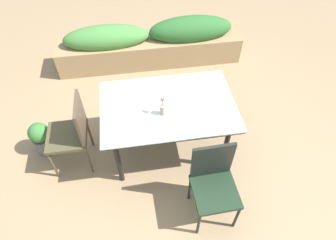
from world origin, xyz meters
TOP-DOWN VIEW (x-y plane):
  - ground_plane at (0.00, 0.00)m, footprint 12.00×12.00m
  - dining_table at (0.09, -0.05)m, footprint 1.41×0.93m
  - chair_end_left at (-0.94, -0.05)m, footprint 0.43×0.43m
  - chair_near_right at (0.40, -0.85)m, footprint 0.43×0.43m
  - flower_vase at (0.02, -0.17)m, footprint 0.06×0.06m
  - planter_box at (0.08, 1.70)m, footprint 2.82×0.48m
  - potted_plant at (-1.39, 0.15)m, footprint 0.24×0.24m

SIDE VIEW (x-z plane):
  - ground_plane at x=0.00m, z-range 0.00..0.00m
  - potted_plant at x=-1.39m, z-range 0.01..0.46m
  - planter_box at x=0.08m, z-range -0.02..0.71m
  - chair_near_right at x=0.40m, z-range 0.06..0.96m
  - chair_end_left at x=-0.94m, z-range 0.07..1.01m
  - dining_table at x=0.09m, z-range 0.31..1.08m
  - flower_vase at x=0.02m, z-range 0.74..1.00m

